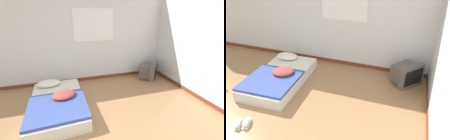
% 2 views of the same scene
% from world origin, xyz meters
% --- Properties ---
extents(ground_plane, '(20.00, 20.00, 0.00)m').
position_xyz_m(ground_plane, '(0.00, 0.00, 0.00)').
color(ground_plane, '#997047').
extents(wall_back, '(8.03, 0.08, 2.60)m').
position_xyz_m(wall_back, '(0.01, 2.92, 1.29)').
color(wall_back, silver).
rests_on(wall_back, ground_plane).
extents(mattress_bed, '(1.09, 1.82, 0.38)m').
position_xyz_m(mattress_bed, '(-0.25, 1.60, 0.15)').
color(mattress_bed, silver).
rests_on(mattress_bed, ground_plane).
extents(crt_tv, '(0.69, 0.70, 0.49)m').
position_xyz_m(crt_tv, '(2.35, 2.49, 0.23)').
color(crt_tv, '#56514C').
rests_on(crt_tv, ground_plane).
extents(sneaker_pair, '(0.34, 0.35, 0.10)m').
position_xyz_m(sneaker_pair, '(-0.13, 0.25, 0.05)').
color(sneaker_pair, silver).
rests_on(sneaker_pair, ground_plane).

